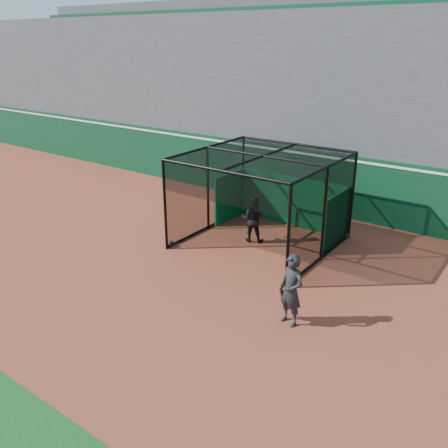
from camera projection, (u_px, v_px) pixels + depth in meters
The scene contains 6 objects.
ground at pixel (164, 283), 13.89m from camera, with size 120.00×120.00×0.00m, color brown.
outfield_wall at pixel (302, 177), 19.81m from camera, with size 50.00×0.50×2.50m.
grandstand at pixel (344, 91), 21.49m from camera, with size 50.00×7.85×8.95m.
batting_cage at pixel (262, 201), 16.08m from camera, with size 4.70×4.70×3.10m.
batter at pixel (253, 219), 16.52m from camera, with size 0.81×0.63×1.67m, color black.
on_deck_player at pixel (291, 290), 11.62m from camera, with size 0.77×0.59×1.87m.
Camera 1 is at (8.65, -8.91, 6.69)m, focal length 38.00 mm.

